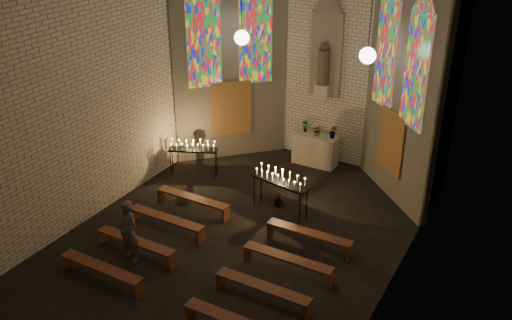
# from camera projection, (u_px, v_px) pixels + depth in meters

# --- Properties ---
(floor) EXTENTS (12.00, 12.00, 0.00)m
(floor) POSITION_uv_depth(u_px,v_px,m) (226.00, 249.00, 14.28)
(floor) COLOR black
(floor) RESTS_ON ground
(room) EXTENTS (8.22, 12.43, 7.00)m
(room) POSITION_uv_depth(u_px,v_px,m) (289.00, 70.00, 15.27)
(room) COLOR beige
(room) RESTS_ON ground
(altar) EXTENTS (1.40, 0.60, 1.00)m
(altar) POSITION_uv_depth(u_px,v_px,m) (315.00, 150.00, 18.32)
(altar) COLOR beige
(altar) RESTS_ON ground
(flower_vase_left) EXTENTS (0.25, 0.21, 0.40)m
(flower_vase_left) POSITION_uv_depth(u_px,v_px,m) (305.00, 126.00, 18.27)
(flower_vase_left) COLOR #4C723F
(flower_vase_left) RESTS_ON altar
(flower_vase_center) EXTENTS (0.35, 0.31, 0.36)m
(flower_vase_center) POSITION_uv_depth(u_px,v_px,m) (317.00, 131.00, 17.99)
(flower_vase_center) COLOR #4C723F
(flower_vase_center) RESTS_ON altar
(flower_vase_right) EXTENTS (0.25, 0.21, 0.45)m
(flower_vase_right) POSITION_uv_depth(u_px,v_px,m) (333.00, 132.00, 17.81)
(flower_vase_right) COLOR #4C723F
(flower_vase_right) RESTS_ON altar
(aisle_flower_pot) EXTENTS (0.29, 0.29, 0.41)m
(aisle_flower_pot) POSITION_uv_depth(u_px,v_px,m) (278.00, 199.00, 16.08)
(aisle_flower_pot) COLOR #4C723F
(aisle_flower_pot) RESTS_ON ground
(votive_stand_left) EXTENTS (1.50, 0.95, 1.10)m
(votive_stand_left) POSITION_uv_depth(u_px,v_px,m) (193.00, 147.00, 17.43)
(votive_stand_left) COLOR black
(votive_stand_left) RESTS_ON ground
(votive_stand_right) EXTENTS (1.72, 0.69, 1.23)m
(votive_stand_right) POSITION_uv_depth(u_px,v_px,m) (280.00, 179.00, 15.35)
(votive_stand_right) COLOR black
(votive_stand_right) RESTS_ON ground
(pew_left_0) EXTENTS (2.24, 0.33, 0.43)m
(pew_left_0) POSITION_uv_depth(u_px,v_px,m) (193.00, 199.00, 15.78)
(pew_left_0) COLOR #592A19
(pew_left_0) RESTS_ON ground
(pew_right_0) EXTENTS (2.24, 0.33, 0.43)m
(pew_right_0) POSITION_uv_depth(u_px,v_px,m) (309.00, 234.00, 14.22)
(pew_right_0) COLOR #592A19
(pew_right_0) RESTS_ON ground
(pew_left_1) EXTENTS (2.24, 0.33, 0.43)m
(pew_left_1) POSITION_uv_depth(u_px,v_px,m) (166.00, 220.00, 14.84)
(pew_left_1) COLOR #592A19
(pew_left_1) RESTS_ON ground
(pew_right_1) EXTENTS (2.24, 0.33, 0.43)m
(pew_right_1) POSITION_uv_depth(u_px,v_px,m) (288.00, 260.00, 13.29)
(pew_right_1) COLOR #592A19
(pew_right_1) RESTS_ON ground
(pew_left_2) EXTENTS (2.24, 0.33, 0.43)m
(pew_left_2) POSITION_uv_depth(u_px,v_px,m) (136.00, 243.00, 13.90)
(pew_left_2) COLOR #592A19
(pew_left_2) RESTS_ON ground
(pew_right_2) EXTENTS (2.24, 0.33, 0.43)m
(pew_right_2) POSITION_uv_depth(u_px,v_px,m) (263.00, 288.00, 12.35)
(pew_right_2) COLOR #592A19
(pew_right_2) RESTS_ON ground
(pew_left_3) EXTENTS (2.24, 0.33, 0.43)m
(pew_left_3) POSITION_uv_depth(u_px,v_px,m) (101.00, 269.00, 12.97)
(pew_left_3) COLOR #592A19
(pew_left_3) RESTS_ON ground
(visitor) EXTENTS (0.66, 0.51, 1.60)m
(visitor) POSITION_uv_depth(u_px,v_px,m) (129.00, 232.00, 13.52)
(visitor) COLOR #494851
(visitor) RESTS_ON ground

